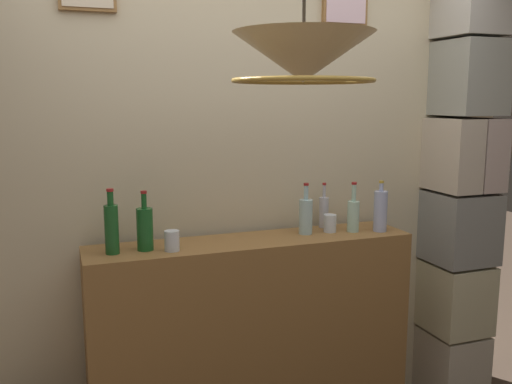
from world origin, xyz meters
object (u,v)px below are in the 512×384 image
liquor_bottle_port (380,211)px  glass_tumbler_highball (330,223)px  liquor_bottle_rum (353,214)px  liquor_bottle_amaro (306,215)px  liquor_bottle_vermouth (145,228)px  liquor_bottle_scotch (112,228)px  liquor_bottle_tequila (324,211)px  glass_tumbler_rocks (172,241)px  pendant_lamp (303,59)px

liquor_bottle_port → glass_tumbler_highball: size_ratio=2.92×
liquor_bottle_rum → liquor_bottle_amaro: size_ratio=0.99×
liquor_bottle_vermouth → liquor_bottle_scotch: (-0.15, -0.01, 0.02)m
liquor_bottle_vermouth → glass_tumbler_highball: bearing=1.6°
liquor_bottle_vermouth → liquor_bottle_tequila: size_ratio=1.13×
liquor_bottle_amaro → glass_tumbler_rocks: bearing=-173.0°
liquor_bottle_rum → pendant_lamp: 1.21m
liquor_bottle_port → liquor_bottle_vermouth: size_ratio=0.97×
liquor_bottle_vermouth → liquor_bottle_tequila: (0.99, 0.13, -0.01)m
liquor_bottle_port → liquor_bottle_rum: 0.15m
liquor_bottle_vermouth → liquor_bottle_amaro: 0.83m
liquor_bottle_scotch → liquor_bottle_rum: bearing=0.2°
liquor_bottle_tequila → glass_tumbler_highball: size_ratio=2.66×
liquor_bottle_vermouth → glass_tumbler_rocks: bearing=-25.8°
liquor_bottle_rum → liquor_bottle_scotch: bearing=-179.8°
liquor_bottle_amaro → liquor_bottle_tequila: bearing=33.0°
glass_tumbler_highball → pendant_lamp: pendant_lamp is taller
liquor_bottle_vermouth → liquor_bottle_amaro: (0.83, 0.03, -0.01)m
liquor_bottle_port → liquor_bottle_rum: bearing=164.1°
liquor_bottle_amaro → glass_tumbler_rocks: liquor_bottle_amaro is taller
liquor_bottle_rum → liquor_bottle_amaro: bearing=171.3°
liquor_bottle_port → liquor_bottle_scotch: (-1.38, 0.04, 0.01)m
liquor_bottle_port → glass_tumbler_highball: liquor_bottle_port is taller
liquor_bottle_tequila → liquor_bottle_vermouth: bearing=-172.3°
liquor_bottle_port → glass_tumbler_highball: bearing=164.0°
glass_tumbler_rocks → liquor_bottle_amaro: bearing=7.0°
liquor_bottle_scotch → glass_tumbler_highball: liquor_bottle_scotch is taller
liquor_bottle_tequila → liquor_bottle_amaro: (-0.15, -0.10, 0.01)m
liquor_bottle_rum → liquor_bottle_port: bearing=-15.9°
liquor_bottle_port → glass_tumbler_highball: (-0.26, 0.07, -0.06)m
liquor_bottle_scotch → pendant_lamp: bearing=-49.9°
pendant_lamp → liquor_bottle_scotch: bearing=130.1°
liquor_bottle_port → glass_tumbler_highball: 0.28m
liquor_bottle_port → liquor_bottle_tequila: liquor_bottle_port is taller
liquor_bottle_vermouth → liquor_bottle_rum: liquor_bottle_vermouth is taller
liquor_bottle_amaro → glass_tumbler_highball: (0.14, -0.01, -0.05)m
liquor_bottle_vermouth → glass_tumbler_rocks: (0.11, -0.06, -0.06)m
glass_tumbler_rocks → glass_tumbler_highball: (0.86, 0.08, -0.00)m
pendant_lamp → liquor_bottle_vermouth: bearing=122.0°
liquor_bottle_scotch → liquor_bottle_port: bearing=-1.5°
liquor_bottle_scotch → liquor_bottle_rum: (1.24, 0.00, -0.03)m
glass_tumbler_rocks → liquor_bottle_tequila: bearing=12.2°
liquor_bottle_amaro → pendant_lamp: 1.12m
glass_tumbler_highball → glass_tumbler_rocks: bearing=-174.5°
liquor_bottle_tequila → liquor_bottle_amaro: 0.18m
liquor_bottle_scotch → liquor_bottle_amaro: (0.98, 0.04, -0.02)m
liquor_bottle_port → liquor_bottle_scotch: 1.38m
liquor_bottle_port → pendant_lamp: size_ratio=0.54×
liquor_bottle_port → pendant_lamp: bearing=-138.5°
liquor_bottle_vermouth → glass_tumbler_highball: (0.97, 0.03, -0.06)m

